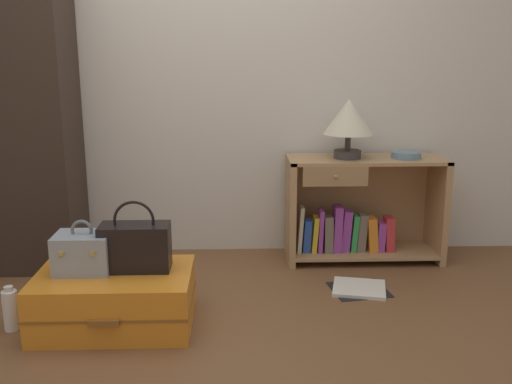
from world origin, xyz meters
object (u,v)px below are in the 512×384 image
object	(u,v)px
bookshelf	(358,211)
handbag	(135,246)
table_lamp	(349,119)
train_case	(83,252)
bowl	(406,155)
suitcase_large	(115,299)
bottle	(11,310)
open_book_on_floor	(359,288)

from	to	relation	value
bookshelf	handbag	xyz separation A→B (m)	(-1.28, -0.87, 0.08)
bookshelf	handbag	world-z (taller)	bookshelf
table_lamp	train_case	size ratio (longest dim) A/B	1.38
table_lamp	bowl	xyz separation A→B (m)	(0.37, -0.01, -0.22)
suitcase_large	handbag	distance (m)	0.28
bowl	train_case	world-z (taller)	bowl
bottle	open_book_on_floor	bearing A→B (deg)	13.24
bottle	open_book_on_floor	world-z (taller)	bottle
handbag	bookshelf	bearing A→B (deg)	34.14
open_book_on_floor	bookshelf	bearing A→B (deg)	80.10
train_case	suitcase_large	bearing A→B (deg)	-11.83
bottle	table_lamp	bearing A→B (deg)	27.31
suitcase_large	open_book_on_floor	bearing A→B (deg)	16.59
suitcase_large	open_book_on_floor	size ratio (longest dim) A/B	2.16
bookshelf	open_book_on_floor	world-z (taller)	bookshelf
train_case	bottle	world-z (taller)	train_case
train_case	bottle	distance (m)	0.44
open_book_on_floor	bottle	bearing A→B (deg)	-166.76
table_lamp	bookshelf	bearing A→B (deg)	15.74
bookshelf	bottle	distance (m)	2.12
suitcase_large	open_book_on_floor	world-z (taller)	suitcase_large
open_book_on_floor	suitcase_large	bearing A→B (deg)	-163.41
bowl	bottle	bearing A→B (deg)	-157.04
table_lamp	bowl	size ratio (longest dim) A/B	1.99
suitcase_large	handbag	world-z (taller)	handbag
train_case	handbag	distance (m)	0.25
bookshelf	bowl	size ratio (longest dim) A/B	5.34
table_lamp	bottle	xyz separation A→B (m)	(-1.79, -0.93, -0.81)
bookshelf	open_book_on_floor	bearing A→B (deg)	-99.90
table_lamp	open_book_on_floor	xyz separation A→B (m)	(-0.00, -0.50, -0.91)
bookshelf	bowl	xyz separation A→B (m)	(0.28, -0.04, 0.37)
bowl	bottle	distance (m)	2.42
bowl	train_case	distance (m)	2.02
table_lamp	train_case	bearing A→B (deg)	-149.23
bowl	handbag	distance (m)	1.79
bookshelf	train_case	size ratio (longest dim) A/B	3.71
table_lamp	train_case	xyz separation A→B (m)	(-1.44, -0.86, -0.54)
bottle	bowl	bearing A→B (deg)	22.96
train_case	bowl	bearing A→B (deg)	25.11
bowl	open_book_on_floor	bearing A→B (deg)	-126.90
train_case	bottle	xyz separation A→B (m)	(-0.35, -0.07, -0.26)
handbag	bottle	world-z (taller)	handbag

